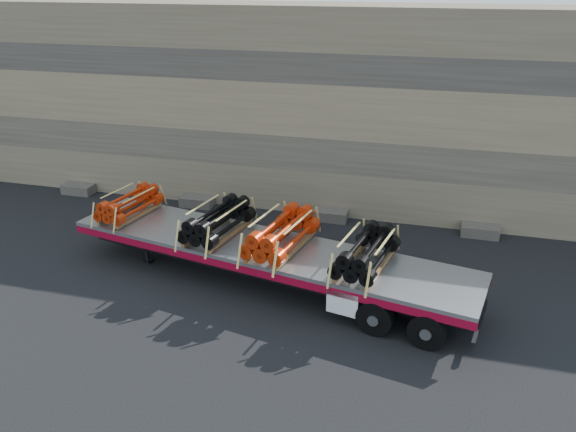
# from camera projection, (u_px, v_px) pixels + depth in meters

# --- Properties ---
(ground) EXTENTS (120.00, 120.00, 0.00)m
(ground) POSITION_uv_depth(u_px,v_px,m) (230.00, 277.00, 15.98)
(ground) COLOR black
(ground) RESTS_ON ground
(rock_wall) EXTENTS (44.00, 3.00, 7.00)m
(rock_wall) POSITION_uv_depth(u_px,v_px,m) (288.00, 106.00, 20.33)
(rock_wall) COLOR #7A6B54
(rock_wall) RESTS_ON ground
(trailer) EXTENTS (11.77, 4.41, 1.16)m
(trailer) POSITION_uv_depth(u_px,v_px,m) (266.00, 264.00, 15.47)
(trailer) COLOR #A3A6AA
(trailer) RESTS_ON ground
(bundle_front) EXTENTS (1.39, 2.19, 0.72)m
(bundle_front) POSITION_uv_depth(u_px,v_px,m) (129.00, 205.00, 16.96)
(bundle_front) COLOR #B42809
(bundle_front) RESTS_ON trailer
(bundle_midfront) EXTENTS (1.58, 2.49, 0.82)m
(bundle_midfront) POSITION_uv_depth(u_px,v_px,m) (218.00, 222.00, 15.67)
(bundle_midfront) COLOR black
(bundle_midfront) RESTS_ON trailer
(bundle_midrear) EXTENTS (1.67, 2.63, 0.86)m
(bundle_midrear) POSITION_uv_depth(u_px,v_px,m) (281.00, 234.00, 14.87)
(bundle_midrear) COLOR #B42809
(bundle_midrear) RESTS_ON trailer
(bundle_rear) EXTENTS (1.55, 2.45, 0.81)m
(bundle_rear) POSITION_uv_depth(u_px,v_px,m) (366.00, 253.00, 13.93)
(bundle_rear) COLOR black
(bundle_rear) RESTS_ON trailer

